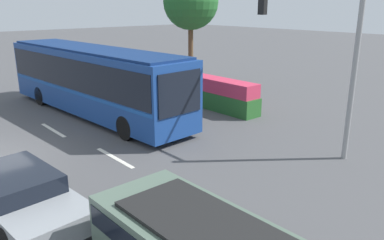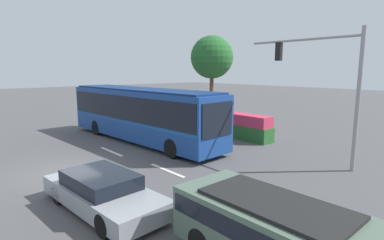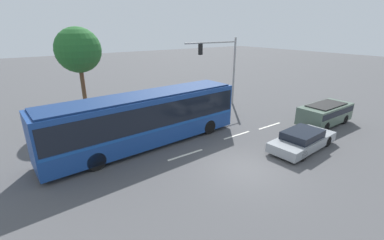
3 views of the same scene
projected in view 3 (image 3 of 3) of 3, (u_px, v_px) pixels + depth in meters
ground_plane at (244, 168)px, 13.71m from camera, size 140.00×140.00×0.00m
city_bus at (146, 117)px, 15.92m from camera, size 12.60×3.23×3.26m
sedan_foreground at (302, 140)px, 15.79m from camera, size 4.96×2.24×1.18m
suv_left_lane at (325, 113)px, 19.72m from camera, size 4.64×2.06×1.58m
traffic_light_pole at (223, 61)px, 23.44m from camera, size 5.62×0.24×6.16m
flowering_hedge at (139, 108)px, 21.39m from camera, size 7.70×1.07×1.59m
street_tree_left at (78, 50)px, 19.81m from camera, size 3.42×3.42×7.09m
lane_stripe_near at (237, 135)px, 17.94m from camera, size 2.40×0.16×0.01m
lane_stripe_mid at (270, 126)px, 19.62m from camera, size 2.40×0.16×0.01m
lane_stripe_far at (186, 155)px, 15.17m from camera, size 2.40×0.16×0.01m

